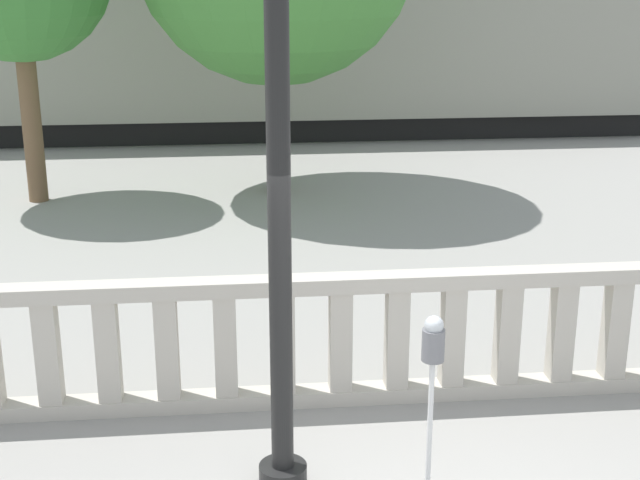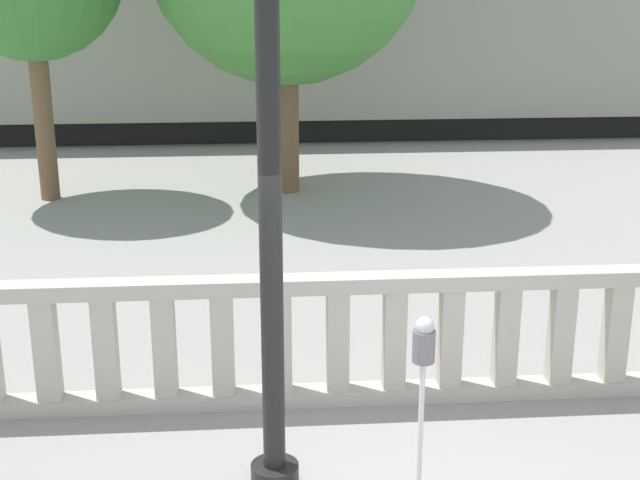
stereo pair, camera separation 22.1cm
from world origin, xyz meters
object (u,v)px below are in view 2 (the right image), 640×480
object	(u,v)px
lamppost	(267,49)
train_near	(148,50)
parking_meter	(423,357)
train_far	(202,17)

from	to	relation	value
lamppost	train_near	bearing A→B (deg)	99.35
train_near	parking_meter	bearing A→B (deg)	-77.02
lamppost	train_far	distance (m)	29.75
parking_meter	train_far	xyz separation A→B (m)	(-3.03, 29.97, 0.62)
lamppost	train_far	xyz separation A→B (m)	(-1.97, 29.65, -1.51)
lamppost	train_far	world-z (taller)	lamppost
lamppost	parking_meter	xyz separation A→B (m)	(1.06, -0.33, -2.13)
parking_meter	train_far	world-z (taller)	train_far
lamppost	parking_meter	bearing A→B (deg)	-17.11
lamppost	parking_meter	size ratio (longest dim) A/B	3.76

